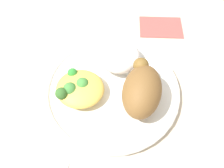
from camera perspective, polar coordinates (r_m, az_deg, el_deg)
The scene contains 6 objects.
ground_plane at distance 0.49m, azimuth 0.00°, elevation -1.97°, with size 2.00×2.00×0.00m, color beige.
plate at distance 0.48m, azimuth 0.00°, elevation -1.29°, with size 0.29×0.29×0.02m.
roasted_chicken at distance 0.42m, azimuth 7.58°, elevation -1.54°, with size 0.12×0.07×0.08m.
rice_pile at distance 0.49m, azimuth 1.58°, elevation 7.20°, with size 0.09×0.09×0.05m, color white.
mac_cheese_with_broccoli at distance 0.46m, azimuth -8.47°, elevation -1.02°, with size 0.09×0.10×0.04m.
napkin at distance 0.63m, azimuth 12.32°, elevation 13.98°, with size 0.08×0.11×0.00m, color #DB4C47.
Camera 1 is at (-0.24, -0.06, 0.42)m, focal length 36.02 mm.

